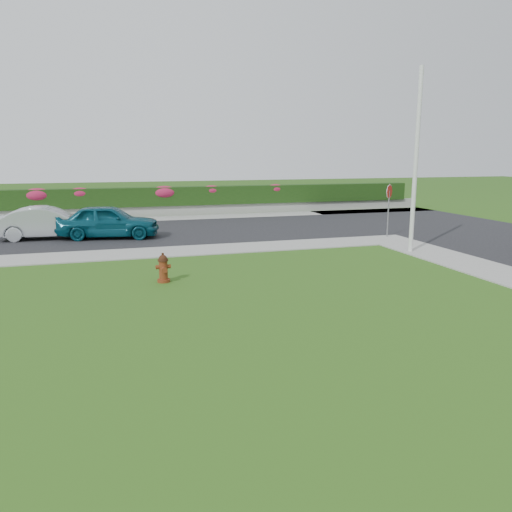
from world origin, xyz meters
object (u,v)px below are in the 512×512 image
object	(u,v)px
fire_hydrant	(163,268)
sedan_teal	(108,221)
stop_sign	(389,198)
utility_pole	(416,162)
sedan_silver	(48,223)

from	to	relation	value
fire_hydrant	sedan_teal	xyz separation A→B (m)	(-1.41, 8.28, 0.36)
fire_hydrant	sedan_teal	world-z (taller)	sedan_teal
fire_hydrant	sedan_teal	size ratio (longest dim) A/B	0.20
sedan_teal	fire_hydrant	bearing A→B (deg)	-160.01
stop_sign	utility_pole	bearing A→B (deg)	-121.28
sedan_teal	utility_pole	bearing A→B (deg)	-110.41
stop_sign	fire_hydrant	bearing A→B (deg)	-168.34
sedan_silver	sedan_teal	bearing A→B (deg)	-100.60
utility_pole	sedan_teal	bearing A→B (deg)	149.25
sedan_teal	utility_pole	xyz separation A→B (m)	(10.80, -6.42, 2.57)
fire_hydrant	sedan_silver	distance (m)	9.67
sedan_silver	utility_pole	bearing A→B (deg)	-115.42
fire_hydrant	sedan_silver	size ratio (longest dim) A/B	0.20
sedan_teal	sedan_silver	xyz separation A→B (m)	(-2.48, 0.57, -0.04)
sedan_silver	utility_pole	distance (m)	15.23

